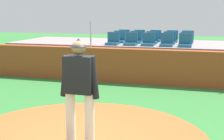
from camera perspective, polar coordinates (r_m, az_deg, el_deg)
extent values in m
cylinder|color=white|center=(5.82, -7.28, -8.15)|extent=(0.17, 0.17, 0.89)
cylinder|color=white|center=(5.68, -3.96, -8.56)|extent=(0.17, 0.17, 0.89)
cube|color=black|center=(5.55, -5.78, -0.82)|extent=(0.51, 0.28, 0.65)
cylinder|color=black|center=(5.67, -8.23, -1.03)|extent=(0.20, 0.12, 0.73)
cylinder|color=black|center=(5.46, -3.22, -1.38)|extent=(0.19, 0.12, 0.73)
sphere|color=#8C6647|center=(5.48, -5.87, 3.95)|extent=(0.25, 0.25, 0.25)
cone|color=black|center=(5.48, -5.88, 4.85)|extent=(0.29, 0.29, 0.14)
cube|color=#974220|center=(11.63, 5.44, 0.63)|extent=(12.47, 0.40, 1.24)
cylinder|color=silver|center=(12.01, -3.77, 6.27)|extent=(0.06, 0.06, 0.97)
cube|color=gray|center=(13.87, 7.23, 2.19)|extent=(11.92, 3.56, 1.26)
cube|color=#1E5A7D|center=(12.78, 0.05, 4.65)|extent=(0.48, 0.44, 0.10)
cube|color=#1E5A7D|center=(12.93, 0.28, 5.82)|extent=(0.48, 0.08, 0.40)
cube|color=#1E5A7D|center=(12.64, 3.26, 4.57)|extent=(0.48, 0.44, 0.10)
cube|color=#1E5A7D|center=(12.79, 3.45, 5.76)|extent=(0.48, 0.08, 0.40)
cube|color=#1E5A7D|center=(12.51, 6.35, 4.46)|extent=(0.48, 0.44, 0.10)
cube|color=#1E5A7D|center=(12.66, 6.51, 5.66)|extent=(0.48, 0.08, 0.40)
cube|color=#1E5A7D|center=(12.39, 9.55, 4.33)|extent=(0.48, 0.44, 0.10)
cube|color=#1E5A7D|center=(12.55, 9.68, 5.55)|extent=(0.48, 0.08, 0.40)
cube|color=#1E5A7D|center=(12.31, 12.70, 4.18)|extent=(0.48, 0.44, 0.10)
cube|color=#1E5A7D|center=(12.47, 12.79, 5.41)|extent=(0.48, 0.08, 0.40)
cube|color=#1E5A7D|center=(13.69, 1.16, 5.02)|extent=(0.48, 0.44, 0.10)
cube|color=#1E5A7D|center=(13.84, 1.35, 6.11)|extent=(0.48, 0.08, 0.40)
cube|color=#1E5A7D|center=(13.53, 4.11, 4.93)|extent=(0.48, 0.44, 0.10)
cube|color=#1E5A7D|center=(13.68, 4.29, 6.04)|extent=(0.48, 0.08, 0.40)
cube|color=#1E5A7D|center=(13.37, 6.93, 4.82)|extent=(0.48, 0.44, 0.10)
cube|color=#1E5A7D|center=(13.53, 7.08, 5.94)|extent=(0.48, 0.08, 0.40)
cube|color=#1E5A7D|center=(13.30, 9.99, 4.71)|extent=(0.48, 0.44, 0.10)
cube|color=#1E5A7D|center=(13.46, 10.10, 5.84)|extent=(0.48, 0.08, 0.40)
cube|color=#1E5A7D|center=(13.24, 12.90, 4.58)|extent=(0.48, 0.44, 0.10)
cube|color=#1E5A7D|center=(13.40, 12.99, 5.72)|extent=(0.48, 0.08, 0.40)
cube|color=#1E5A7D|center=(14.53, 2.03, 5.32)|extent=(0.48, 0.44, 0.10)
cube|color=#1E5A7D|center=(14.68, 2.20, 6.35)|extent=(0.48, 0.08, 0.40)
cube|color=#1E5A7D|center=(14.37, 4.71, 5.24)|extent=(0.48, 0.44, 0.10)
cube|color=#1E5A7D|center=(14.52, 4.87, 6.28)|extent=(0.48, 0.08, 0.40)
cube|color=#1E5A7D|center=(14.26, 7.55, 5.14)|extent=(0.48, 0.44, 0.10)
cube|color=#1E5A7D|center=(14.41, 7.69, 6.19)|extent=(0.48, 0.08, 0.40)
cube|color=#1E5A7D|center=(14.19, 10.47, 5.04)|extent=(0.48, 0.44, 0.10)
cube|color=#1E5A7D|center=(14.35, 10.57, 6.09)|extent=(0.48, 0.08, 0.40)
cube|color=#1E5A7D|center=(14.12, 13.13, 4.92)|extent=(0.48, 0.44, 0.10)
cube|color=#1E5A7D|center=(14.28, 13.22, 5.98)|extent=(0.48, 0.08, 0.40)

